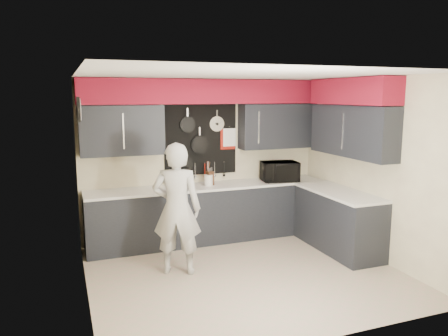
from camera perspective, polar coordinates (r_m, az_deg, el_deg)
name	(u,v)px	position (r m, az deg, el deg)	size (l,w,h in m)	color
ground	(245,273)	(6.00, 2.70, -13.56)	(4.00, 4.00, 0.00)	tan
back_wall_assembly	(207,116)	(7.02, -2.29, 6.75)	(4.00, 0.36, 2.60)	#F3ECBB
right_wall_assembly	(355,123)	(6.70, 16.71, 5.65)	(0.36, 3.50, 2.60)	#F3ECBB
left_wall_assembly	(83,186)	(5.18, -17.98, -2.25)	(0.05, 3.50, 2.60)	#F3ECBB
base_cabinets	(245,215)	(7.01, 2.77, -6.14)	(3.95, 2.20, 0.92)	black
microwave	(280,171)	(7.36, 7.27, -0.45)	(0.59, 0.40, 0.33)	black
knife_block	(210,178)	(6.99, -1.86, -1.34)	(0.10, 0.10, 0.22)	#362211
utensil_crock	(208,180)	(6.96, -2.05, -1.60)	(0.14, 0.14, 0.18)	white
coffee_maker	(183,177)	(6.91, -5.39, -1.14)	(0.20, 0.23, 0.30)	black
person	(177,209)	(5.77, -6.19, -5.32)	(0.64, 0.42, 1.75)	#BABAB7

